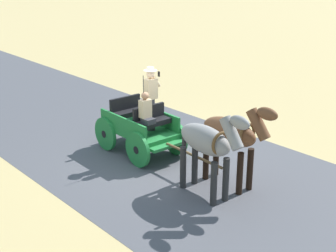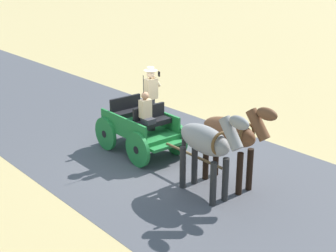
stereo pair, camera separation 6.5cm
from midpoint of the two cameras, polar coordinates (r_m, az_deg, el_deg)
name	(u,v)px [view 2 (the right image)]	position (r m, az deg, el deg)	size (l,w,h in m)	color
ground_plane	(159,158)	(13.39, -0.89, -3.79)	(200.00, 200.00, 0.00)	tan
road_surface	(159,158)	(13.39, -0.89, -3.77)	(6.52, 160.00, 0.01)	#4C4C51
horse_drawn_carriage	(142,125)	(13.47, -2.99, 0.07)	(1.46, 4.51, 2.50)	#1E7233
horse_near_side	(232,135)	(11.43, 7.74, -1.03)	(0.56, 2.13, 2.21)	brown
horse_off_side	(208,143)	(10.89, 4.86, -1.99)	(0.69, 2.14, 2.21)	gray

